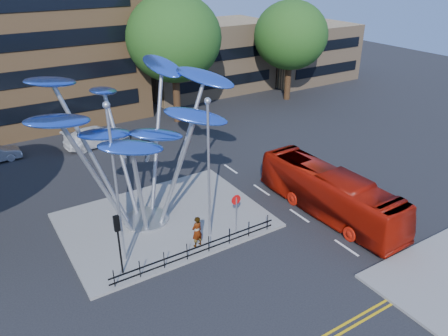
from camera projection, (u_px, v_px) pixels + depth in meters
ground at (231, 268)px, 23.02m from camera, size 120.00×120.00×0.00m
traffic_island at (165, 220)px, 27.07m from camera, size 12.00×9.00×0.15m
low_building_near at (206, 57)px, 51.77m from camera, size 15.00×8.00×8.00m
low_building_far at (306, 52)px, 57.18m from camera, size 12.00×8.00×7.00m
tree_right at (174, 38)px, 40.08m from camera, size 8.80×8.80×12.11m
tree_far at (291, 35)px, 47.21m from camera, size 8.00×8.00×10.81m
leaf_sculpture at (134, 116)px, 24.11m from camera, size 12.72×9.54×9.51m
street_lamp_left at (115, 173)px, 21.18m from camera, size 0.36×0.36×8.80m
street_lamp_right at (209, 158)px, 23.32m from camera, size 0.36×0.36×8.30m
traffic_light_island at (118, 233)px, 21.38m from camera, size 0.28×0.18×3.42m
no_entry_sign_island at (236, 207)px, 25.10m from camera, size 0.60×0.10×2.45m
pedestrian_railing_front at (198, 249)px, 23.59m from camera, size 10.00×0.06×1.00m
red_bus at (330, 193)px, 27.26m from camera, size 2.76×10.75×2.98m
pedestrian at (197, 232)px, 24.15m from camera, size 0.76×0.58×1.88m
parked_car_right at (97, 136)px, 37.69m from camera, size 5.79×2.70×1.64m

